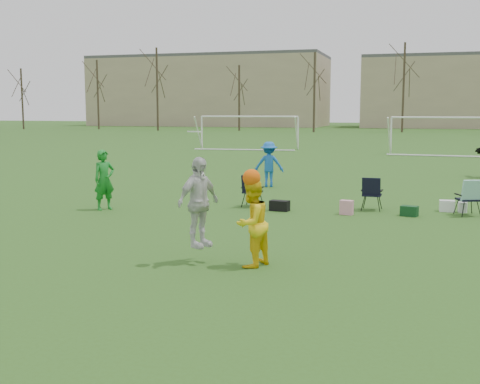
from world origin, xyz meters
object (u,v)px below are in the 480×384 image
(fielder_green_near, at_px, (104,180))
(fielder_blue, at_px, (269,164))
(goal_mid, at_px, (449,125))
(center_contest, at_px, (227,212))
(goal_left, at_px, (249,123))

(fielder_green_near, xyz_separation_m, fielder_blue, (3.32, 6.50, -0.02))
(fielder_green_near, distance_m, goal_mid, 27.90)
(fielder_blue, xyz_separation_m, center_contest, (2.02, -11.48, 0.15))
(fielder_green_near, height_order, center_contest, center_contest)
(fielder_green_near, distance_m, center_contest, 7.30)
(fielder_blue, bearing_deg, fielder_green_near, 49.18)
(fielder_green_near, distance_m, goal_left, 28.04)
(goal_left, bearing_deg, center_contest, -79.99)
(goal_left, bearing_deg, fielder_blue, -77.36)
(fielder_green_near, bearing_deg, goal_mid, 11.91)
(fielder_blue, relative_size, goal_mid, 0.23)
(fielder_blue, xyz_separation_m, goal_left, (-6.77, 21.31, 1.07))
(fielder_green_near, relative_size, goal_left, 0.24)
(center_contest, distance_m, goal_mid, 31.24)
(fielder_green_near, bearing_deg, center_contest, -98.89)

